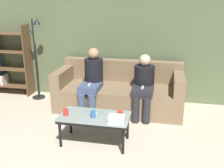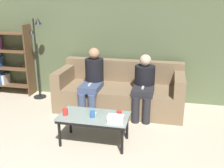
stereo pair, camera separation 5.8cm
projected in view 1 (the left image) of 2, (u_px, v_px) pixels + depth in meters
wall_back at (125, 35)px, 5.13m from camera, size 12.00×0.06×2.60m
couch at (119, 92)px, 4.92m from camera, size 2.30×0.96×0.86m
coffee_table at (95, 119)px, 3.68m from camera, size 0.99×0.51×0.42m
cup_near_left at (93, 114)px, 3.59m from camera, size 0.07×0.07×0.10m
cup_near_right at (120, 114)px, 3.61m from camera, size 0.08×0.08×0.09m
cup_far_center at (66, 112)px, 3.66m from camera, size 0.07×0.07×0.10m
tissue_box at (117, 119)px, 3.46m from camera, size 0.22×0.12×0.13m
game_remote at (94, 115)px, 3.66m from camera, size 0.04×0.15×0.02m
bookshelf at (4, 62)px, 5.60m from camera, size 0.94×0.32×1.49m
standing_lamp at (36, 51)px, 5.21m from camera, size 0.31×0.26×1.63m
seated_person_left_end at (92, 78)px, 4.70m from camera, size 0.34×0.72×1.15m
seated_person_mid_left at (144, 83)px, 4.54m from camera, size 0.36×0.69×1.07m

